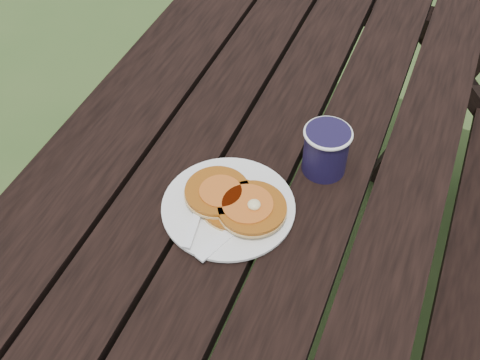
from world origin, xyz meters
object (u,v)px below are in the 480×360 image
at_px(picnic_table, 272,231).
at_px(coffee_cup, 326,148).
at_px(pancake_stack, 236,201).
at_px(plate, 228,208).

distance_m(picnic_table, coffee_cup, 0.47).
relative_size(picnic_table, coffee_cup, 17.58).
xyz_separation_m(pancake_stack, coffee_cup, (0.12, 0.17, 0.03)).
relative_size(picnic_table, plate, 7.27).
bearing_deg(picnic_table, coffee_cup, -35.69).
distance_m(pancake_stack, coffee_cup, 0.21).
distance_m(picnic_table, plate, 0.47).
bearing_deg(pancake_stack, plate, -164.09).
relative_size(pancake_stack, coffee_cup, 1.98).
bearing_deg(plate, coffee_cup, 51.33).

